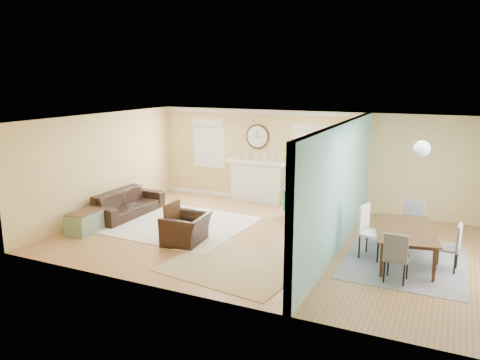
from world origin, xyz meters
name	(u,v)px	position (x,y,z in m)	size (l,w,h in m)	color
floor	(267,240)	(0.00, 0.00, 0.00)	(9.00, 9.00, 0.00)	#966339
wall_back	(309,160)	(0.00, 3.00, 1.30)	(9.00, 0.02, 2.60)	tan
wall_front	(197,220)	(0.00, -3.00, 1.30)	(9.00, 0.02, 2.60)	tan
wall_left	(102,165)	(-4.50, 0.00, 1.30)	(0.02, 6.00, 2.60)	tan
ceiling	(269,120)	(0.00, 0.00, 2.60)	(9.00, 6.00, 0.02)	white
partition	(342,183)	(1.51, 0.28, 1.36)	(0.17, 6.00, 2.60)	tan
fireplace	(256,181)	(-1.50, 2.88, 0.60)	(1.70, 0.30, 1.17)	white
wall_clock	(258,137)	(-1.50, 2.97, 1.85)	(0.70, 0.07, 0.70)	#4E3421
window_left	(209,140)	(-3.05, 2.95, 1.66)	(1.05, 0.13, 1.42)	white
window_right	(311,147)	(0.05, 2.95, 1.66)	(1.05, 0.13, 1.42)	white
pendant	(422,148)	(3.00, 0.00, 2.20)	(0.30, 0.30, 0.55)	gold
rug_cream	(177,224)	(-2.39, 0.09, 0.01)	(3.31, 2.87, 0.02)	beige
rug_jute	(233,266)	(-0.02, -1.66, 0.01)	(2.42, 1.98, 0.01)	tan
rug_grey	(405,261)	(2.86, -0.05, 0.01)	(2.19, 2.74, 0.01)	slate
sofa	(127,203)	(-3.95, 0.19, 0.32)	(2.20, 0.86, 0.64)	black
eames_chair	(186,229)	(-1.49, -0.93, 0.31)	(0.97, 0.84, 0.63)	black
green_chair	(304,203)	(0.20, 1.99, 0.35)	(0.75, 0.78, 0.71)	#18834C
trunk	(85,222)	(-3.97, -1.29, 0.24)	(0.56, 0.86, 0.48)	gray
credenza	(336,216)	(1.24, 1.07, 0.40)	(0.47, 1.39, 0.80)	#9E7549
tv	(337,185)	(1.22, 1.07, 1.12)	(1.12, 0.15, 0.64)	black
garden_stool	(323,233)	(1.20, 0.14, 0.27)	(0.37, 0.37, 0.55)	white
potted_plant	(324,210)	(1.20, 0.14, 0.78)	(0.42, 0.37, 0.47)	#337F33
dining_table	(406,245)	(2.86, -0.05, 0.33)	(1.90, 1.06, 0.67)	#4E3421
dining_chair_n	(411,219)	(2.84, 0.99, 0.56)	(0.48, 0.48, 0.95)	slate
dining_chair_s	(397,252)	(2.81, -1.05, 0.53)	(0.42, 0.42, 0.91)	slate
dining_chair_w	(373,228)	(2.25, -0.12, 0.61)	(0.55, 0.55, 1.04)	white
dining_chair_e	(448,243)	(3.58, -0.14, 0.53)	(0.44, 0.44, 0.90)	slate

